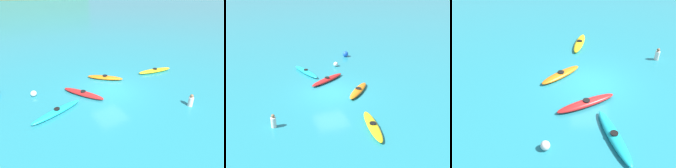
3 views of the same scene
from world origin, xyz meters
The scene contains 8 objects.
ground_plane centered at (0.00, 0.00, 0.00)m, with size 600.00×600.00×0.00m, color teal.
kayak_yellow centered at (5.51, 0.70, 0.16)m, with size 3.48×1.28×0.37m.
kayak_red centered at (-2.10, 0.41, 0.16)m, with size 2.23×3.36×0.37m.
kayak_cyan centered at (-4.45, -0.77, 0.16)m, with size 3.55×1.57×0.37m.
kayak_orange centered at (0.71, 1.94, 0.16)m, with size 2.69×2.64×0.37m.
buoy_white centered at (-5.19, 2.30, 0.22)m, with size 0.43×0.43×0.43m, color white.
buoy_blue centered at (-7.53, 4.22, 0.29)m, with size 0.58×0.58×0.58m, color blue.
person_near_shore centered at (3.30, -4.81, 0.39)m, with size 0.38×0.38×0.88m.
Camera 2 is at (18.22, -6.31, 9.32)m, focal length 45.35 mm.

